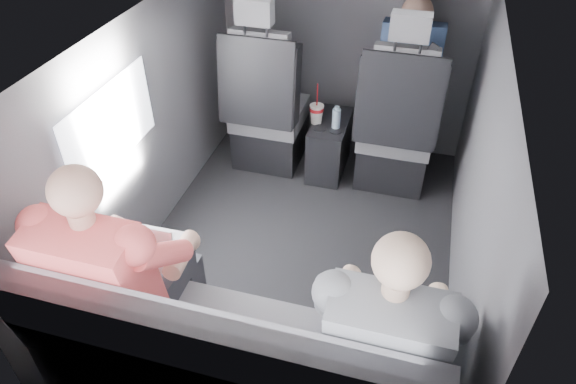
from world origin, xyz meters
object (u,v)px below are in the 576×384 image
(soda_cup, at_px, (317,113))
(passenger_rear_left, at_px, (122,275))
(passenger_rear_right, at_px, (385,337))
(laptop_black, at_px, (404,311))
(front_seat_right, at_px, (396,133))
(center_console, at_px, (329,145))
(front_seat_left, at_px, (267,115))
(water_bottle, at_px, (336,119))
(laptop_white, at_px, (153,247))
(rear_bench, at_px, (233,370))
(passenger_front_right, at_px, (408,69))

(soda_cup, xyz_separation_m, passenger_rear_left, (-0.40, -1.80, 0.16))
(passenger_rear_left, relative_size, passenger_rear_right, 1.03)
(laptop_black, bearing_deg, front_seat_right, 96.45)
(center_console, bearing_deg, front_seat_left, -174.93)
(water_bottle, distance_m, laptop_white, 1.66)
(front_seat_right, distance_m, water_bottle, 0.41)
(center_console, xyz_separation_m, passenger_rear_left, (-0.50, -1.85, 0.44))
(front_seat_right, bearing_deg, rear_bench, -103.31)
(passenger_rear_left, bearing_deg, front_seat_right, 62.36)
(center_console, bearing_deg, rear_bench, -90.00)
(front_seat_left, bearing_deg, passenger_rear_right, -60.18)
(front_seat_right, height_order, passenger_front_right, front_seat_right)
(front_seat_right, height_order, soda_cup, front_seat_right)
(front_seat_left, distance_m, laptop_white, 1.63)
(front_seat_right, distance_m, soda_cup, 0.55)
(front_seat_right, height_order, passenger_rear_right, front_seat_right)
(soda_cup, distance_m, passenger_front_right, 0.67)
(passenger_rear_right, bearing_deg, rear_bench, -170.75)
(laptop_white, distance_m, laptop_black, 1.10)
(rear_bench, xyz_separation_m, passenger_rear_right, (0.59, 0.10, 0.32))
(soda_cup, distance_m, passenger_rear_right, 1.93)
(rear_bench, distance_m, passenger_rear_left, 0.60)
(soda_cup, distance_m, passenger_rear_left, 1.85)
(soda_cup, xyz_separation_m, passenger_front_right, (0.55, 0.26, 0.28))
(laptop_white, bearing_deg, passenger_front_right, 63.80)
(front_seat_right, bearing_deg, soda_cup, -179.39)
(rear_bench, distance_m, passenger_front_right, 2.25)
(laptop_white, bearing_deg, center_console, 74.42)
(center_console, bearing_deg, laptop_white, -105.58)
(front_seat_right, height_order, passenger_rear_left, front_seat_right)
(passenger_rear_left, height_order, passenger_rear_right, passenger_rear_left)
(laptop_white, bearing_deg, water_bottle, 71.94)
(rear_bench, bearing_deg, water_bottle, 88.43)
(front_seat_right, xyz_separation_m, rear_bench, (-0.45, -1.90, -0.09))
(front_seat_right, distance_m, laptop_white, 1.87)
(front_seat_right, xyz_separation_m, passenger_front_right, (0.01, 0.26, 0.35))
(front_seat_left, relative_size, laptop_black, 3.24)
(laptop_white, height_order, passenger_rear_left, passenger_rear_left)
(front_seat_left, distance_m, soda_cup, 0.36)
(rear_bench, bearing_deg, laptop_white, 147.93)
(rear_bench, bearing_deg, soda_cup, 92.81)
(center_console, height_order, laptop_black, laptop_black)
(soda_cup, xyz_separation_m, laptop_black, (0.73, -1.67, 0.16))
(laptop_white, distance_m, passenger_rear_left, 0.20)
(center_console, height_order, laptop_white, laptop_white)
(front_seat_right, bearing_deg, laptop_black, -83.55)
(passenger_rear_right, distance_m, passenger_front_right, 2.07)
(passenger_front_right, bearing_deg, front_seat_left, -164.17)
(passenger_rear_left, xyz_separation_m, passenger_front_right, (0.96, 2.07, 0.11))
(front_seat_left, height_order, passenger_front_right, front_seat_left)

